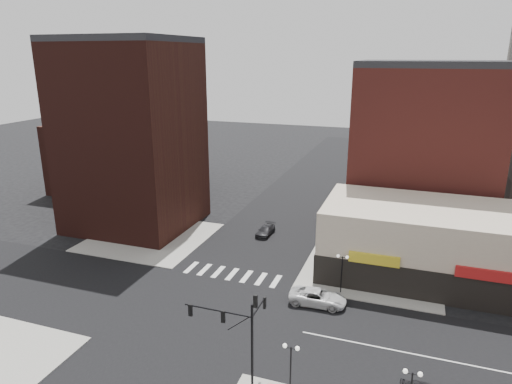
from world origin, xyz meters
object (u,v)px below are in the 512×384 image
(street_lamp_se_a, at_px, (291,357))
(white_suv, at_px, (318,297))
(traffic_signal, at_px, (241,325))
(street_lamp_ne, at_px, (342,264))
(dark_sedan_north, at_px, (266,231))
(street_lamp_se_b, at_px, (411,384))

(street_lamp_se_a, relative_size, white_suv, 0.75)
(white_suv, bearing_deg, street_lamp_se_a, -179.29)
(traffic_signal, xyz_separation_m, street_lamp_se_a, (3.76, -0.17, -1.67))
(traffic_signal, bearing_deg, street_lamp_se_a, -2.57)
(street_lamp_ne, relative_size, dark_sedan_north, 0.97)
(traffic_signal, xyz_separation_m, white_suv, (2.98, 12.92, -4.19))
(street_lamp_se_a, relative_size, dark_sedan_north, 0.97)
(street_lamp_ne, xyz_separation_m, white_suv, (-1.78, -2.91, -2.52))
(street_lamp_ne, height_order, dark_sedan_north, street_lamp_ne)
(street_lamp_se_a, height_order, white_suv, street_lamp_se_a)
(traffic_signal, distance_m, street_lamp_ne, 16.62)
(street_lamp_se_a, distance_m, street_lamp_se_b, 8.00)
(street_lamp_se_a, height_order, street_lamp_ne, same)
(street_lamp_se_b, height_order, street_lamp_ne, same)
(traffic_signal, height_order, dark_sedan_north, traffic_signal)
(street_lamp_ne, bearing_deg, dark_sedan_north, 134.42)
(street_lamp_se_a, height_order, street_lamp_se_b, same)
(traffic_signal, bearing_deg, white_suv, 77.01)
(white_suv, bearing_deg, street_lamp_se_b, -148.86)
(street_lamp_ne, distance_m, white_suv, 4.24)
(white_suv, xyz_separation_m, dark_sedan_north, (-10.44, 15.39, -0.15))
(traffic_signal, xyz_separation_m, dark_sedan_north, (-7.46, 28.31, -4.34))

